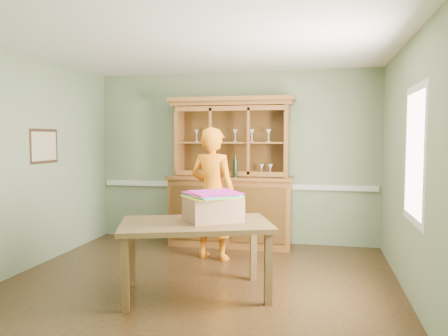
% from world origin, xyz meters
% --- Properties ---
extents(floor, '(4.50, 4.50, 0.00)m').
position_xyz_m(floor, '(0.00, 0.00, 0.00)').
color(floor, '#452D16').
rests_on(floor, ground).
extents(ceiling, '(4.50, 4.50, 0.00)m').
position_xyz_m(ceiling, '(0.00, 0.00, 2.70)').
color(ceiling, white).
rests_on(ceiling, wall_back).
extents(wall_back, '(4.50, 0.00, 4.50)m').
position_xyz_m(wall_back, '(0.00, 2.00, 1.35)').
color(wall_back, gray).
rests_on(wall_back, floor).
extents(wall_left, '(0.00, 4.00, 4.00)m').
position_xyz_m(wall_left, '(-2.25, 0.00, 1.35)').
color(wall_left, gray).
rests_on(wall_left, floor).
extents(wall_right, '(0.00, 4.00, 4.00)m').
position_xyz_m(wall_right, '(2.25, 0.00, 1.35)').
color(wall_right, gray).
rests_on(wall_right, floor).
extents(wall_front, '(4.50, 0.00, 4.50)m').
position_xyz_m(wall_front, '(0.00, -2.00, 1.35)').
color(wall_front, gray).
rests_on(wall_front, floor).
extents(chair_rail, '(4.41, 0.05, 0.08)m').
position_xyz_m(chair_rail, '(0.00, 1.98, 0.90)').
color(chair_rail, silver).
rests_on(chair_rail, wall_back).
extents(framed_map, '(0.03, 0.60, 0.46)m').
position_xyz_m(framed_map, '(-2.23, 0.30, 1.55)').
color(framed_map, '#372216').
rests_on(framed_map, wall_left).
extents(window_panel, '(0.03, 0.96, 1.36)m').
position_xyz_m(window_panel, '(2.23, -0.30, 1.50)').
color(window_panel, silver).
rests_on(window_panel, wall_right).
extents(china_hutch, '(1.94, 0.64, 2.28)m').
position_xyz_m(china_hutch, '(0.00, 1.74, 0.80)').
color(china_hutch, brown).
rests_on(china_hutch, floor).
extents(dining_table, '(1.78, 1.40, 0.78)m').
position_xyz_m(dining_table, '(0.07, -0.47, 0.69)').
color(dining_table, brown).
rests_on(dining_table, floor).
extents(cardboard_box, '(0.70, 0.68, 0.26)m').
position_xyz_m(cardboard_box, '(0.23, -0.36, 0.91)').
color(cardboard_box, '#AB7B58').
rests_on(cardboard_box, dining_table).
extents(kite_stack, '(0.68, 0.68, 0.05)m').
position_xyz_m(kite_stack, '(0.23, -0.37, 1.06)').
color(kite_stack, '#FFFE20').
rests_on(kite_stack, cardboard_box).
extents(person, '(0.74, 0.58, 1.80)m').
position_xyz_m(person, '(-0.08, 0.91, 0.90)').
color(person, orange).
rests_on(person, floor).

